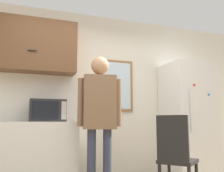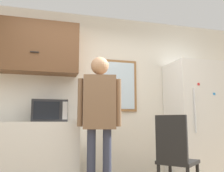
{
  "view_description": "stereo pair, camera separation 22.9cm",
  "coord_description": "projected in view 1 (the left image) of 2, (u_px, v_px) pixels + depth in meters",
  "views": [
    {
      "loc": [
        -0.95,
        -2.12,
        0.93
      ],
      "look_at": [
        0.14,
        0.96,
        1.4
      ],
      "focal_mm": 40.0,
      "sensor_mm": 36.0,
      "label": 1
    },
    {
      "loc": [
        -0.73,
        -2.19,
        0.93
      ],
      "look_at": [
        0.14,
        0.96,
        1.4
      ],
      "focal_mm": 40.0,
      "sensor_mm": 36.0,
      "label": 2
    }
  ],
  "objects": [
    {
      "name": "person",
      "position": [
        100.0,
        109.0,
        3.2
      ],
      "size": [
        0.56,
        0.29,
        1.78
      ],
      "rotation": [
        0.0,
        0.0,
        -0.19
      ],
      "color": "#33384C",
      "rests_on": "ground_plane"
    },
    {
      "name": "upper_cabinets",
      "position": [
        7.0,
        44.0,
        3.53
      ],
      "size": [
        1.95,
        0.35,
        0.77
      ],
      "color": "brown"
    },
    {
      "name": "microwave",
      "position": [
        47.0,
        111.0,
        3.45
      ],
      "size": [
        0.48,
        0.41,
        0.3
      ],
      "color": "#232326",
      "rests_on": "counter"
    },
    {
      "name": "back_wall",
      "position": [
        87.0,
        95.0,
        4.01
      ],
      "size": [
        6.0,
        0.06,
        2.7
      ],
      "color": "silver",
      "rests_on": "ground_plane"
    },
    {
      "name": "chair",
      "position": [
        176.0,
        154.0,
        2.93
      ],
      "size": [
        0.57,
        0.57,
        1.01
      ],
      "rotation": [
        0.0,
        0.0,
        2.26
      ],
      "color": "black",
      "rests_on": "ground_plane"
    },
    {
      "name": "refrigerator",
      "position": [
        189.0,
        121.0,
        4.15
      ],
      "size": [
        0.76,
        0.69,
        1.89
      ],
      "color": "white",
      "rests_on": "ground_plane"
    },
    {
      "name": "window",
      "position": [
        115.0,
        86.0,
        4.15
      ],
      "size": [
        0.63,
        0.05,
        0.86
      ],
      "color": "olive"
    }
  ]
}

